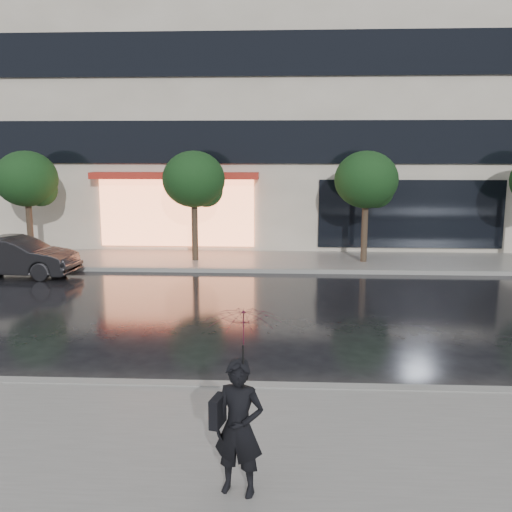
{
  "coord_description": "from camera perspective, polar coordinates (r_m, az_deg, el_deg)",
  "views": [
    {
      "loc": [
        0.18,
        -9.98,
        4.0
      ],
      "look_at": [
        -0.51,
        3.97,
        1.4
      ],
      "focal_mm": 40.0,
      "sensor_mm": 36.0,
      "label": 1
    }
  ],
  "objects": [
    {
      "name": "pedestrian_with_umbrella",
      "position": [
        6.45,
        -1.5,
        -12.03
      ],
      "size": [
        1.01,
        1.02,
        2.2
      ],
      "rotation": [
        0.0,
        0.0,
        -0.25
      ],
      "color": "black",
      "rests_on": "sidewalk_near"
    },
    {
      "name": "sidewalk_far",
      "position": [
        20.61,
        2.3,
        -0.49
      ],
      "size": [
        60.0,
        3.5,
        0.12
      ],
      "primitive_type": "cube",
      "color": "slate",
      "rests_on": "ground"
    },
    {
      "name": "sidewalk_near",
      "position": [
        7.8,
        1.19,
        -19.79
      ],
      "size": [
        60.0,
        4.5,
        0.12
      ],
      "primitive_type": "cube",
      "color": "slate",
      "rests_on": "ground"
    },
    {
      "name": "curb_far",
      "position": [
        18.9,
        2.24,
        -1.47
      ],
      "size": [
        60.0,
        0.25,
        0.14
      ],
      "primitive_type": "cube",
      "color": "gray",
      "rests_on": "ground"
    },
    {
      "name": "curb_near",
      "position": [
        9.81,
        1.59,
        -13.09
      ],
      "size": [
        60.0,
        0.25,
        0.14
      ],
      "primitive_type": "cube",
      "color": "gray",
      "rests_on": "ground"
    },
    {
      "name": "tree_far_west",
      "position": [
        22.02,
        -21.79,
        6.99
      ],
      "size": [
        2.2,
        2.2,
        3.99
      ],
      "color": "#33261C",
      "rests_on": "ground"
    },
    {
      "name": "tree_mid_west",
      "position": [
        20.28,
        -6.05,
        7.43
      ],
      "size": [
        2.2,
        2.2,
        3.99
      ],
      "color": "#33261C",
      "rests_on": "ground"
    },
    {
      "name": "ground",
      "position": [
        10.76,
        1.71,
        -11.3
      ],
      "size": [
        120.0,
        120.0,
        0.0
      ],
      "primitive_type": "plane",
      "color": "black",
      "rests_on": "ground"
    },
    {
      "name": "parked_car",
      "position": [
        19.81,
        -22.84,
        -0.06
      ],
      "size": [
        4.0,
        1.69,
        1.28
      ],
      "primitive_type": "imported",
      "rotation": [
        0.0,
        0.0,
        1.48
      ],
      "color": "black",
      "rests_on": "ground"
    },
    {
      "name": "office_building",
      "position": [
        28.4,
        2.61,
        20.67
      ],
      "size": [
        30.0,
        12.76,
        18.0
      ],
      "color": "beige",
      "rests_on": "ground"
    },
    {
      "name": "tree_mid_east",
      "position": [
        20.25,
        11.12,
        7.29
      ],
      "size": [
        2.2,
        2.2,
        3.99
      ],
      "color": "#33261C",
      "rests_on": "ground"
    }
  ]
}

